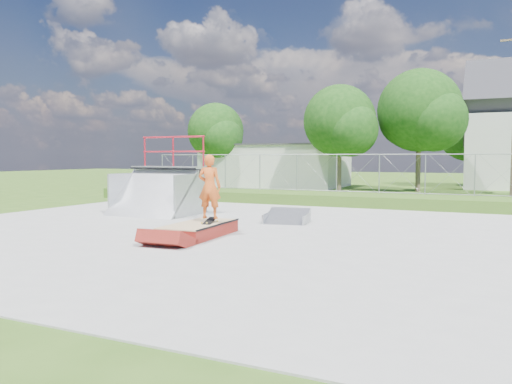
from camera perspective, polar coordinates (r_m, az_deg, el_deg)
ground at (r=14.26m, az=-2.62°, el=-4.69°), size 120.00×120.00×0.00m
concrete_pad at (r=14.25m, az=-2.62°, el=-4.61°), size 20.00×16.00×0.04m
grass_berm at (r=23.01m, az=8.48°, el=-0.79°), size 24.00×3.00×0.50m
grind_box at (r=13.55m, az=-6.54°, el=-4.36°), size 1.35×2.57×0.37m
quarter_pipe at (r=18.86m, az=-11.47°, el=1.89°), size 2.98×2.52×2.96m
flat_bank_ramp at (r=16.27m, az=3.54°, el=-2.87°), size 1.59×1.66×0.41m
skateboard at (r=13.63m, az=-5.31°, el=-3.33°), size 0.42×0.82×0.13m
skater at (r=13.54m, az=-5.34°, el=0.32°), size 0.71×0.54×1.74m
concrete_stairs at (r=26.04m, az=-10.27°, el=0.08°), size 1.50×1.60×0.80m
chain_link_fence at (r=23.90m, az=9.20°, el=2.15°), size 20.00×0.06×1.80m
utility_building_flat at (r=37.43m, az=2.25°, el=3.00°), size 10.00×6.00×3.00m
tree_left_near at (r=31.49m, az=9.88°, el=7.74°), size 4.76×4.48×6.65m
tree_center at (r=32.61m, az=18.62°, el=8.53°), size 5.44×5.12×7.60m
tree_left_far at (r=37.20m, az=-4.44°, el=6.74°), size 4.42×4.16×6.18m
tree_back_mid at (r=40.37m, az=23.35°, el=5.77°), size 4.08×3.84×5.70m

